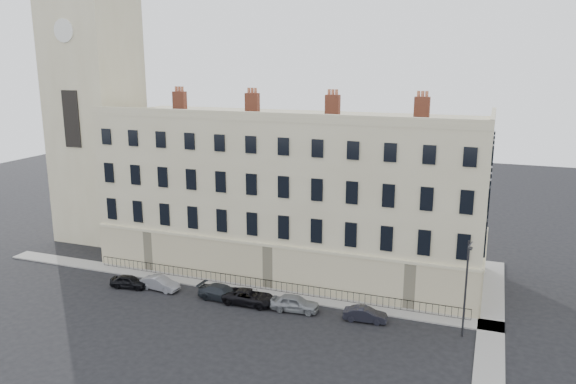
# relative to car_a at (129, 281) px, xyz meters

# --- Properties ---
(ground) EXTENTS (160.00, 160.00, 0.00)m
(ground) POSITION_rel_car_a_xyz_m (17.84, -1.72, -0.58)
(ground) COLOR black
(ground) RESTS_ON ground
(terrace) EXTENTS (36.22, 12.22, 17.00)m
(terrace) POSITION_rel_car_a_xyz_m (11.87, 10.24, 6.91)
(terrace) COLOR beige
(terrace) RESTS_ON ground
(church_tower) EXTENTS (8.00, 8.13, 44.00)m
(church_tower) POSITION_rel_car_a_xyz_m (-12.16, 12.27, 18.08)
(church_tower) COLOR beige
(church_tower) RESTS_ON ground
(pavement_terrace) EXTENTS (48.00, 2.00, 0.12)m
(pavement_terrace) POSITION_rel_car_a_xyz_m (7.84, 3.28, -0.52)
(pavement_terrace) COLOR gray
(pavement_terrace) RESTS_ON ground
(pavement_east_return) EXTENTS (2.00, 24.00, 0.12)m
(pavement_east_return) POSITION_rel_car_a_xyz_m (30.84, 6.28, -0.52)
(pavement_east_return) COLOR gray
(pavement_east_return) RESTS_ON ground
(railings) EXTENTS (35.00, 0.04, 0.96)m
(railings) POSITION_rel_car_a_xyz_m (11.84, 3.68, -0.03)
(railings) COLOR black
(railings) RESTS_ON ground
(car_a) EXTENTS (3.57, 1.78, 1.17)m
(car_a) POSITION_rel_car_a_xyz_m (0.00, 0.00, 0.00)
(car_a) COLOR black
(car_a) RESTS_ON ground
(car_b) EXTENTS (3.76, 1.61, 1.20)m
(car_b) POSITION_rel_car_a_xyz_m (2.89, 0.56, 0.02)
(car_b) COLOR gray
(car_b) RESTS_ON ground
(car_c) EXTENTS (4.45, 1.99, 1.27)m
(car_c) POSITION_rel_car_a_xyz_m (9.10, 0.60, 0.05)
(car_c) COLOR #21252C
(car_c) RESTS_ON ground
(car_d) EXTENTS (4.55, 2.19, 1.25)m
(car_d) POSITION_rel_car_a_xyz_m (11.61, 0.59, 0.04)
(car_d) COLOR black
(car_d) RESTS_ON ground
(car_e) EXTENTS (4.12, 1.95, 1.36)m
(car_e) POSITION_rel_car_a_xyz_m (15.68, 0.66, 0.10)
(car_e) COLOR gray
(car_e) RESTS_ON ground
(car_f) EXTENTS (3.52, 1.49, 1.13)m
(car_f) POSITION_rel_car_a_xyz_m (21.50, 0.85, -0.02)
(car_f) COLOR black
(car_f) RESTS_ON ground
(streetlamp) EXTENTS (0.37, 1.62, 7.49)m
(streetlamp) POSITION_rel_car_a_xyz_m (28.85, 0.81, 3.57)
(streetlamp) COLOR #2C2C30
(streetlamp) RESTS_ON ground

